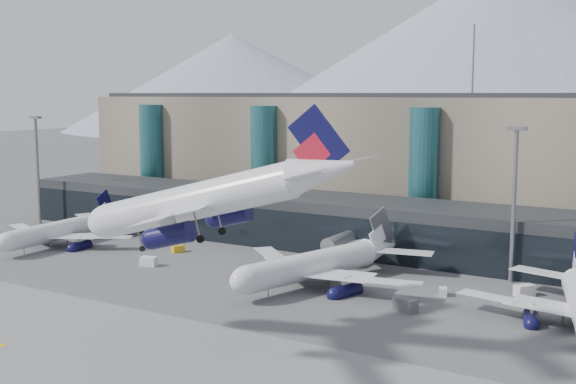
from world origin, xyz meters
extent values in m
plane|color=#515154|center=(0.00, 0.00, 0.00)|extent=(900.00, 900.00, 0.00)
cube|color=slate|center=(0.00, -15.00, 0.02)|extent=(400.00, 40.00, 0.04)
cube|color=black|center=(0.00, 58.00, 5.00)|extent=(170.00, 18.00, 10.00)
cube|color=black|center=(0.00, 49.10, 4.00)|extent=(170.00, 0.40, 8.00)
cylinder|color=slate|center=(-55.00, 47.00, 4.20)|extent=(2.80, 14.00, 2.80)
cube|color=slate|center=(-55.00, 47.00, 1.20)|extent=(1.20, 1.20, 2.40)
cylinder|color=slate|center=(0.00, 47.00, 4.20)|extent=(2.80, 14.00, 2.80)
cube|color=slate|center=(0.00, 47.00, 1.20)|extent=(1.20, 1.20, 2.40)
cube|color=gray|center=(-25.00, 90.00, 15.00)|extent=(130.00, 30.00, 30.00)
cube|color=black|center=(-25.00, 90.00, 30.50)|extent=(123.50, 28.00, 1.00)
cylinder|color=#235C63|center=(-70.00, 74.00, 14.00)|extent=(6.40, 6.40, 28.00)
cylinder|color=#235C63|center=(-35.00, 74.00, 14.00)|extent=(6.40, 6.40, 28.00)
cylinder|color=#235C63|center=(5.00, 74.00, 14.00)|extent=(6.40, 6.40, 28.00)
cylinder|color=slate|center=(10.00, 90.00, 38.00)|extent=(0.40, 0.40, 16.00)
cone|color=gray|center=(-260.00, 380.00, 37.50)|extent=(320.00, 320.00, 75.00)
cone|color=gray|center=(-60.00, 380.00, 55.00)|extent=(400.00, 400.00, 110.00)
cylinder|color=slate|center=(-80.00, 45.00, 12.50)|extent=(0.70, 0.70, 25.00)
cube|color=slate|center=(-80.00, 45.00, 25.30)|extent=(3.00, 1.20, 0.60)
cylinder|color=slate|center=(30.00, 48.00, 12.50)|extent=(0.70, 0.70, 25.00)
cube|color=slate|center=(30.00, 48.00, 25.30)|extent=(3.00, 1.20, 0.60)
cylinder|color=white|center=(6.67, -2.83, 20.01)|extent=(26.46, 7.54, 4.33)
ellipsoid|color=white|center=(-6.29, -4.45, 20.01)|extent=(6.55, 5.05, 4.33)
cone|color=white|center=(23.33, -0.75, 20.22)|extent=(7.94, 5.22, 4.33)
cube|color=white|center=(9.68, -11.86, 19.29)|extent=(15.30, 19.18, 0.22)
cylinder|color=#0D0C38|center=(7.92, -9.82, 17.08)|extent=(5.48, 3.01, 2.38)
cube|color=white|center=(23.98, -5.93, 20.44)|extent=(8.64, 10.08, 0.17)
cube|color=white|center=(7.36, 6.66, 19.29)|extent=(11.77, 19.71, 0.22)
cylinder|color=#0D0C38|center=(6.16, 4.25, 17.08)|extent=(5.48, 3.01, 2.38)
cube|color=white|center=(22.69, 4.43, 20.44)|extent=(6.95, 10.40, 0.17)
cube|color=#0D0C38|center=(23.70, -0.70, 23.69)|extent=(6.45, 1.06, 7.62)
cube|color=#AD1527|center=(22.59, -0.84, 22.39)|extent=(4.33, 0.84, 4.17)
cylinder|color=slate|center=(-2.40, -3.97, 17.19)|extent=(0.18, 0.18, 3.46)
cylinder|color=black|center=(-2.40, -3.97, 15.68)|extent=(0.80, 0.37, 0.77)
cylinder|color=black|center=(8.10, -5.27, 15.68)|extent=(1.03, 0.50, 0.99)
cylinder|color=black|center=(7.46, -0.12, 15.68)|extent=(1.03, 0.50, 0.99)
cylinder|color=white|center=(-56.66, 30.98, 4.34)|extent=(5.54, 23.70, 3.89)
ellipsoid|color=white|center=(-55.83, 19.26, 4.34)|extent=(4.27, 5.71, 3.89)
cone|color=white|center=(-57.73, 46.04, 4.53)|extent=(4.36, 6.97, 3.89)
cube|color=white|center=(-48.41, 33.24, 3.69)|extent=(17.44, 13.13, 0.19)
cylinder|color=#0D0C38|center=(-50.33, 31.76, 1.71)|extent=(2.47, 4.84, 2.14)
cube|color=white|center=(-53.04, 46.37, 4.73)|extent=(9.18, 7.47, 0.16)
cube|color=white|center=(-65.15, 32.06, 3.69)|extent=(17.71, 11.33, 0.19)
cylinder|color=#0D0C38|center=(-63.04, 30.86, 1.71)|extent=(2.47, 4.84, 2.14)
cube|color=white|center=(-62.41, 45.71, 4.73)|extent=(9.34, 6.61, 0.16)
cube|color=#0D0C38|center=(-57.75, 46.37, 7.64)|extent=(0.64, 5.81, 6.85)
cube|color=white|center=(-57.68, 45.37, 6.48)|extent=(0.55, 3.90, 3.75)
cylinder|color=slate|center=(-56.08, 22.78, 1.81)|extent=(0.16, 0.16, 3.11)
cylinder|color=black|center=(-56.08, 22.78, 0.44)|extent=(0.29, 0.71, 0.69)
cylinder|color=black|center=(-54.40, 32.15, 0.44)|extent=(0.41, 0.91, 0.89)
cylinder|color=black|center=(-59.06, 31.82, 0.44)|extent=(0.41, 0.91, 0.89)
cylinder|color=white|center=(3.75, 31.00, 4.91)|extent=(11.61, 26.76, 4.41)
ellipsoid|color=white|center=(0.06, 18.23, 4.91)|extent=(5.94, 7.15, 4.41)
cone|color=white|center=(8.49, 47.42, 5.13)|extent=(6.34, 8.52, 4.41)
cube|color=white|center=(13.40, 30.19, 4.18)|extent=(19.76, 9.32, 0.22)
cylinder|color=#0D0C38|center=(10.79, 29.36, 1.93)|extent=(3.80, 5.78, 2.42)
cube|color=white|center=(13.60, 45.94, 5.35)|extent=(10.44, 5.75, 0.18)
cube|color=white|center=(-4.84, 35.46, 4.18)|extent=(18.55, 17.35, 0.22)
cylinder|color=#0D0C38|center=(-3.08, 33.37, 1.93)|extent=(3.80, 5.78, 2.42)
cube|color=white|center=(3.38, 48.89, 5.35)|extent=(9.73, 9.60, 0.18)
cube|color=slate|center=(8.60, 47.78, 8.65)|extent=(2.08, 6.39, 7.75)
cube|color=white|center=(8.28, 46.69, 7.33)|extent=(1.52, 4.31, 4.24)
cylinder|color=slate|center=(1.17, 22.06, 2.04)|extent=(0.18, 0.18, 3.52)
cylinder|color=black|center=(1.17, 22.06, 0.50)|extent=(0.49, 0.83, 0.78)
cylinder|color=black|center=(6.61, 31.36, 0.50)|extent=(0.65, 1.07, 1.01)
cylinder|color=black|center=(1.53, 32.83, 0.50)|extent=(0.65, 1.07, 1.01)
cone|color=white|center=(39.86, 45.87, 4.60)|extent=(5.49, 7.57, 3.95)
cube|color=white|center=(34.91, 30.58, 3.75)|extent=(17.82, 8.91, 0.20)
cylinder|color=#0D0C38|center=(37.23, 29.75, 1.74)|extent=(3.27, 5.16, 2.17)
cube|color=white|center=(35.23, 44.71, 4.80)|extent=(9.42, 5.44, 0.16)
cube|color=#0D0C38|center=(39.77, 46.20, 7.76)|extent=(1.67, 5.78, 6.96)
cube|color=white|center=(40.02, 45.21, 6.58)|extent=(1.23, 3.90, 3.80)
cylinder|color=black|center=(41.04, 31.41, 0.45)|extent=(0.56, 0.96, 0.90)
cube|color=silver|center=(-28.90, 25.98, 0.83)|extent=(3.24, 2.25, 1.66)
cube|color=gold|center=(-31.71, 37.59, 0.67)|extent=(2.35, 2.72, 1.34)
cube|color=#4E4E53|center=(21.11, 23.89, 0.96)|extent=(3.87, 2.89, 1.92)
cube|color=silver|center=(33.89, 40.63, 0.87)|extent=(3.16, 3.43, 1.75)
cube|color=#4E4E53|center=(-55.81, 42.73, 0.97)|extent=(3.26, 3.95, 1.95)
cube|color=silver|center=(23.04, 34.51, 0.60)|extent=(1.81, 2.35, 1.21)
camera|label=1|loc=(57.76, -70.33, 30.87)|focal=45.00mm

